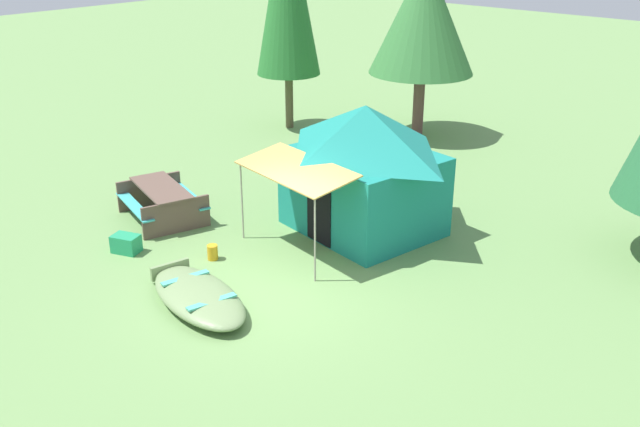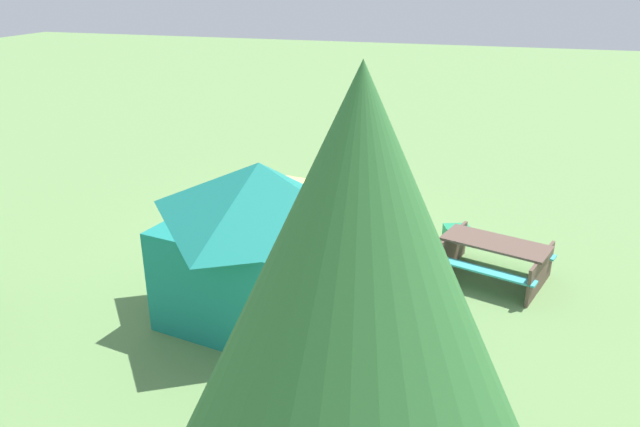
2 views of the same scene
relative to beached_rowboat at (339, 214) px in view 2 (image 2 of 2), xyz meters
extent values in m
plane|color=#668E50|center=(0.52, 1.34, -0.19)|extent=(80.00, 80.00, 0.00)
ellipsoid|color=#6E8656|center=(0.01, 0.00, -0.01)|extent=(2.85, 1.77, 0.36)
ellipsoid|color=#262F1E|center=(0.01, 0.00, 0.02)|extent=(2.61, 1.58, 0.13)
cube|color=#48B097|center=(0.53, -0.12, 0.13)|extent=(0.34, 0.92, 0.04)
cube|color=#48B097|center=(-0.50, 0.12, 0.13)|extent=(0.34, 0.92, 0.04)
cube|color=#6E8656|center=(-1.17, 0.27, 0.01)|extent=(0.25, 0.77, 0.28)
cube|color=#197F73|center=(0.12, 4.55, 0.69)|extent=(3.31, 2.92, 1.76)
pyramid|color=#197F73|center=(0.12, 4.55, 2.09)|extent=(3.58, 3.15, 1.03)
cube|color=black|center=(-0.09, 3.33, 0.55)|extent=(0.75, 0.16, 1.41)
cube|color=tan|center=(-0.19, 2.75, 1.62)|extent=(2.81, 1.61, 0.21)
cylinder|color=gray|center=(0.95, 2.05, 0.65)|extent=(0.04, 0.04, 1.67)
cylinder|color=gray|center=(-1.49, 2.46, 0.65)|extent=(0.04, 0.04, 1.67)
cube|color=brown|center=(-3.63, 1.95, 0.57)|extent=(2.14, 1.38, 0.04)
cube|color=#3BABAC|center=(-3.81, 1.34, 0.25)|extent=(1.97, 0.83, 0.04)
cube|color=#3BABAC|center=(-3.44, 2.56, 0.25)|extent=(1.97, 0.83, 0.04)
cube|color=brown|center=(-4.47, 2.21, 0.18)|extent=(0.51, 1.48, 0.74)
cube|color=brown|center=(-2.78, 1.69, 0.18)|extent=(0.51, 1.48, 0.74)
cube|color=#1F905C|center=(-2.79, 0.39, 0.00)|extent=(0.64, 0.54, 0.37)
cylinder|color=gold|center=(-1.21, 1.35, -0.03)|extent=(0.29, 0.29, 0.31)
camera|label=1|loc=(8.96, -6.81, 6.32)|focal=39.94mm
camera|label=2|loc=(-3.48, 13.07, 5.41)|focal=34.18mm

